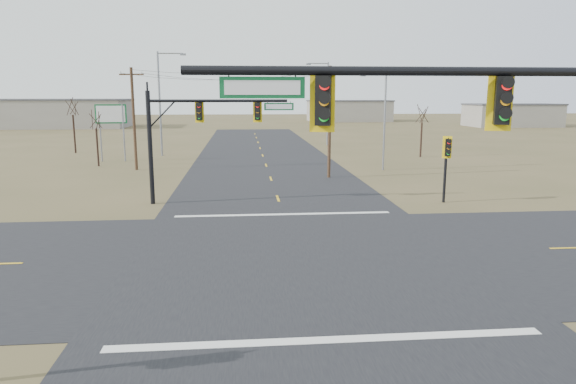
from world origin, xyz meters
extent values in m
plane|color=brown|center=(0.00, 0.00, 0.00)|extent=(320.00, 320.00, 0.00)
cube|color=black|center=(0.00, 0.00, 0.01)|extent=(160.00, 14.00, 0.02)
cube|color=black|center=(0.00, 0.00, 0.01)|extent=(14.00, 160.00, 0.02)
cube|color=silver|center=(0.00, -7.50, 0.03)|extent=(12.00, 0.40, 0.01)
cube|color=silver|center=(0.00, 7.50, 0.03)|extent=(12.00, 0.40, 0.01)
cylinder|color=black|center=(2.01, -9.28, 7.08)|extent=(10.98, 0.20, 0.20)
cube|color=#0C5A2A|center=(-1.80, -9.28, 6.73)|extent=(1.80, 0.05, 0.45)
cylinder|color=black|center=(-7.77, 11.20, 3.42)|extent=(0.27, 0.27, 6.84)
cylinder|color=black|center=(-3.62, 11.20, 6.24)|extent=(8.30, 0.18, 0.18)
cube|color=#0C5A2A|center=(0.03, 11.20, 5.89)|extent=(1.80, 0.05, 0.45)
cylinder|color=black|center=(10.22, 10.00, 1.99)|extent=(0.17, 0.17, 3.97)
cylinder|color=#4D3521|center=(4.71, 20.25, 4.41)|extent=(0.26, 0.26, 8.83)
cube|color=#4D3521|center=(4.71, 20.25, 8.23)|extent=(2.16, 0.16, 0.12)
cylinder|color=#4D3521|center=(-11.68, 26.14, 4.47)|extent=(0.26, 0.26, 8.93)
cube|color=#4D3521|center=(-11.68, 26.14, 8.33)|extent=(2.17, 0.52, 0.12)
cylinder|color=gray|center=(-16.30, 32.46, 2.84)|extent=(0.15, 0.15, 5.68)
cylinder|color=gray|center=(-14.03, 32.46, 2.84)|extent=(0.15, 0.15, 5.68)
cube|color=#0C5A2A|center=(-15.17, 32.46, 4.73)|extent=(3.03, 0.25, 1.89)
cylinder|color=gray|center=(10.25, 24.05, 4.26)|extent=(0.17, 0.17, 8.53)
cylinder|color=gray|center=(9.22, 24.05, 8.33)|extent=(2.05, 0.10, 0.10)
cube|color=gray|center=(8.20, 24.05, 8.23)|extent=(0.51, 0.34, 0.15)
cylinder|color=gray|center=(9.14, 47.79, 5.42)|extent=(0.22, 0.22, 10.83)
cylinder|color=gray|center=(7.84, 47.79, 10.63)|extent=(2.60, 0.13, 0.13)
cube|color=gray|center=(6.54, 47.79, 10.53)|extent=(0.65, 0.46, 0.19)
cylinder|color=gray|center=(-11.04, 36.96, 5.57)|extent=(0.22, 0.22, 11.14)
cylinder|color=gray|center=(-9.71, 36.96, 10.94)|extent=(2.67, 0.13, 0.13)
cube|color=gray|center=(-8.37, 36.96, 10.84)|extent=(0.65, 0.38, 0.20)
cylinder|color=black|center=(-15.71, 28.94, 1.76)|extent=(0.17, 0.17, 3.53)
cylinder|color=black|center=(-21.41, 40.69, 2.18)|extent=(0.20, 0.20, 4.36)
cylinder|color=black|center=(16.94, 33.32, 1.85)|extent=(0.19, 0.19, 3.69)
cube|color=gray|center=(-40.00, 90.00, 2.75)|extent=(28.00, 14.00, 5.50)
cube|color=gray|center=(25.00, 110.00, 2.50)|extent=(20.00, 12.00, 5.00)
cube|color=gray|center=(55.00, 85.00, 2.25)|extent=(18.00, 10.00, 4.50)
camera|label=1|loc=(-2.25, -20.30, 6.58)|focal=32.00mm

